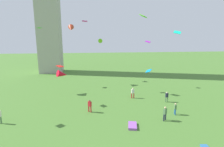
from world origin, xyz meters
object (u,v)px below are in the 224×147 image
at_px(kite_flying_1, 143,16).
at_px(kite_flying_6, 101,41).
at_px(kite_flying_8, 62,74).
at_px(person_5, 175,108).
at_px(person_2, 167,96).
at_px(person_4, 90,105).
at_px(kite_flying_2, 149,71).
at_px(kite_flying_0, 60,66).
at_px(kite_flying_4, 39,28).
at_px(kite_flying_3, 148,42).
at_px(person_0, 165,113).
at_px(kite_bundle_0, 132,126).
at_px(person_3, 133,92).
at_px(kite_flying_9, 71,29).
at_px(kite_flying_7, 177,32).

relative_size(kite_flying_1, kite_flying_6, 1.00).
bearing_deg(kite_flying_8, person_5, -155.36).
relative_size(person_2, person_4, 0.95).
distance_m(person_4, kite_flying_1, 15.95).
bearing_deg(kite_flying_1, kite_flying_2, -7.19).
bearing_deg(kite_flying_1, kite_flying_0, 135.52).
distance_m(kite_flying_2, kite_flying_4, 23.77).
height_order(person_5, kite_flying_0, kite_flying_0).
relative_size(kite_flying_3, kite_flying_6, 0.77).
bearing_deg(person_2, person_0, 45.02).
bearing_deg(kite_flying_8, kite_bundle_0, -175.05).
bearing_deg(kite_flying_0, kite_flying_1, 53.88).
relative_size(person_2, person_3, 0.94).
xyz_separation_m(kite_flying_2, kite_bundle_0, (-5.88, -11.45, -4.15)).
relative_size(person_0, kite_flying_1, 1.11).
bearing_deg(person_0, kite_flying_3, 42.91).
relative_size(person_0, kite_flying_8, 0.73).
xyz_separation_m(person_0, kite_flying_9, (-12.54, 20.33, 11.08)).
height_order(person_0, kite_flying_0, kite_flying_0).
xyz_separation_m(kite_flying_2, kite_flying_7, (2.42, -4.67, 6.54)).
bearing_deg(person_0, kite_flying_4, 97.87).
bearing_deg(person_5, kite_flying_1, 32.43).
relative_size(kite_flying_0, kite_flying_2, 0.97).
bearing_deg(person_0, kite_flying_6, 68.80).
relative_size(person_3, kite_flying_0, 1.34).
xyz_separation_m(person_0, kite_flying_0, (-13.32, 7.72, 4.85)).
bearing_deg(person_0, kite_flying_0, 114.09).
distance_m(person_2, kite_bundle_0, 10.24).
height_order(kite_flying_1, kite_flying_7, kite_flying_1).
xyz_separation_m(person_4, kite_flying_1, (8.73, 4.94, 12.40)).
xyz_separation_m(person_2, person_3, (-4.87, 2.55, 0.07)).
xyz_separation_m(person_3, kite_flying_8, (-12.06, 4.58, 2.54)).
bearing_deg(kite_flying_3, person_3, -85.81).
relative_size(person_4, kite_flying_6, 1.09).
xyz_separation_m(kite_flying_7, kite_bundle_0, (-8.31, -6.78, -10.70)).
xyz_separation_m(person_4, kite_flying_7, (13.06, 1.98, 9.83)).
xyz_separation_m(kite_flying_2, kite_flying_4, (-20.43, 9.26, 7.84)).
height_order(kite_flying_2, kite_flying_4, kite_flying_4).
distance_m(person_2, kite_flying_4, 28.21).
xyz_separation_m(kite_flying_6, kite_flying_9, (-6.56, -2.60, 2.61)).
xyz_separation_m(kite_flying_0, kite_flying_7, (17.31, -1.90, 4.96)).
distance_m(person_4, kite_flying_6, 21.11).
height_order(person_2, person_4, person_4).
distance_m(kite_flying_3, kite_flying_9, 16.56).
height_order(person_4, kite_flying_7, kite_flying_7).
bearing_deg(kite_flying_3, kite_flying_7, -47.13).
distance_m(kite_flying_6, kite_flying_8, 13.84).
bearing_deg(kite_flying_4, kite_flying_6, -51.68).
bearing_deg(person_0, kite_bundle_0, 156.78).
bearing_deg(kite_flying_1, kite_flying_7, -83.50).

